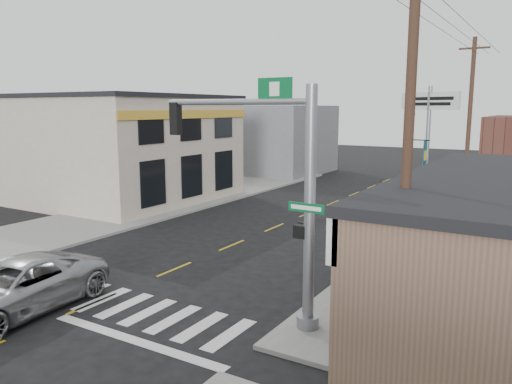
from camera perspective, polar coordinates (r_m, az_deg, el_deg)
The scene contains 19 objects.
ground at distance 17.14m, azimuth -18.14°, elevation -12.02°, with size 140.00×140.00×0.00m, color black.
sidewalk_right at distance 24.28m, azimuth 22.36°, elevation -5.73°, with size 6.00×38.00×0.13m, color gray.
sidewalk_left at distance 32.11m, azimuth -11.21°, elevation -1.57°, with size 6.00×38.00×0.13m, color gray.
center_line at distance 22.85m, azimuth -2.78°, elevation -6.09°, with size 0.12×56.00×0.01m, color gold.
crosswalk at distance 17.38m, azimuth -17.13°, elevation -11.64°, with size 11.00×2.20×0.01m, color silver.
left_building at distance 35.14m, azimuth -15.15°, elevation 4.72°, with size 12.00×12.00×6.80m, color beige.
bldg_distant_left at distance 48.34m, azimuth 2.18°, elevation 6.04°, with size 9.00×10.00×6.40m, color slate.
suv at distance 17.03m, azimuth -25.88°, elevation -9.78°, with size 2.68×5.81×1.61m, color #96979A.
traffic_signal_pole at distance 13.68m, azimuth 3.11°, elevation 1.29°, with size 5.41×0.40×6.85m.
guide_sign at distance 19.38m, azimuth 13.85°, elevation -3.93°, with size 1.40×0.13×2.45m.
fire_hydrant at distance 16.27m, azimuth 15.96°, elevation -11.22°, with size 0.21×0.21×0.67m.
ped_crossing_sign at distance 18.88m, azimuth 17.81°, elevation -3.81°, with size 1.03×0.07×2.65m.
lamp_post at distance 21.45m, azimuth 17.21°, elevation 2.24°, with size 0.78×0.61×5.98m.
dance_center_sign at distance 27.62m, azimuth 19.13°, elevation 7.63°, with size 3.37×0.21×7.16m.
bare_tree at distance 15.96m, azimuth 16.49°, elevation -0.10°, with size 2.20×2.20×4.41m.
shrub_front at distance 14.16m, azimuth 20.39°, elevation -14.13°, with size 1.30×1.30×0.98m, color black.
shrub_back at distance 19.89m, azimuth 26.17°, elevation -7.93°, with size 1.05×1.05×0.79m, color black.
utility_pole_near at distance 12.76m, azimuth 16.93°, elevation 4.24°, with size 1.68×0.25×9.64m.
utility_pole_far at distance 34.18m, azimuth 23.20°, elevation 7.56°, with size 1.80×0.27×10.33m.
Camera 1 is at (12.26, -10.27, 6.17)m, focal length 35.00 mm.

